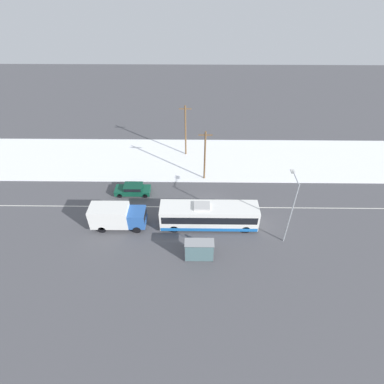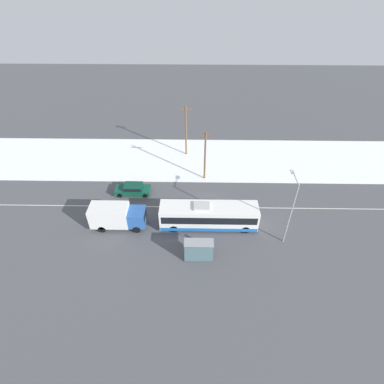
{
  "view_description": "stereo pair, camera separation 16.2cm",
  "coord_description": "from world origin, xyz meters",
  "px_view_note": "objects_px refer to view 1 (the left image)",
  "views": [
    {
      "loc": [
        -1.82,
        -28.09,
        25.33
      ],
      "look_at": [
        -2.16,
        1.3,
        1.4
      ],
      "focal_mm": 28.0,
      "sensor_mm": 36.0,
      "label": 1
    },
    {
      "loc": [
        -1.66,
        -28.09,
        25.33
      ],
      "look_at": [
        -2.16,
        1.3,
        1.4
      ],
      "focal_mm": 28.0,
      "sensor_mm": 36.0,
      "label": 2
    }
  ],
  "objects_px": {
    "box_truck": "(117,216)",
    "sedan_car": "(133,189)",
    "streetlamp": "(292,204)",
    "utility_pole_roadside": "(205,155)",
    "utility_pole_snowlot": "(186,130)",
    "bus_shelter": "(199,249)",
    "city_bus": "(209,216)",
    "pedestrian_at_stop": "(208,242)"
  },
  "relations": [
    {
      "from": "box_truck",
      "to": "sedan_car",
      "type": "xyz_separation_m",
      "value": [
        0.77,
        5.98,
        -0.83
      ]
    },
    {
      "from": "sedan_car",
      "to": "streetlamp",
      "type": "height_order",
      "value": "streetlamp"
    },
    {
      "from": "box_truck",
      "to": "sedan_car",
      "type": "relative_size",
      "value": 1.36
    },
    {
      "from": "utility_pole_roadside",
      "to": "utility_pole_snowlot",
      "type": "distance_m",
      "value": 6.95
    },
    {
      "from": "bus_shelter",
      "to": "utility_pole_roadside",
      "type": "relative_size",
      "value": 0.41
    },
    {
      "from": "bus_shelter",
      "to": "city_bus",
      "type": "bearing_deg",
      "value": 77.28
    },
    {
      "from": "streetlamp",
      "to": "utility_pole_snowlot",
      "type": "bearing_deg",
      "value": 123.19
    },
    {
      "from": "city_bus",
      "to": "sedan_car",
      "type": "xyz_separation_m",
      "value": [
        -9.79,
        5.71,
        -0.74
      ]
    },
    {
      "from": "pedestrian_at_stop",
      "to": "utility_pole_roadside",
      "type": "xyz_separation_m",
      "value": [
        -0.15,
        12.69,
        2.9
      ]
    },
    {
      "from": "sedan_car",
      "to": "bus_shelter",
      "type": "distance_m",
      "value": 13.85
    },
    {
      "from": "sedan_car",
      "to": "utility_pole_snowlot",
      "type": "xyz_separation_m",
      "value": [
        6.69,
        9.86,
        3.46
      ]
    },
    {
      "from": "city_bus",
      "to": "pedestrian_at_stop",
      "type": "height_order",
      "value": "city_bus"
    },
    {
      "from": "bus_shelter",
      "to": "utility_pole_roadside",
      "type": "height_order",
      "value": "utility_pole_roadside"
    },
    {
      "from": "bus_shelter",
      "to": "streetlamp",
      "type": "distance_m",
      "value": 10.52
    },
    {
      "from": "box_truck",
      "to": "utility_pole_roadside",
      "type": "height_order",
      "value": "utility_pole_roadside"
    },
    {
      "from": "pedestrian_at_stop",
      "to": "streetlamp",
      "type": "height_order",
      "value": "streetlamp"
    },
    {
      "from": "box_truck",
      "to": "utility_pole_roadside",
      "type": "relative_size",
      "value": 0.84
    },
    {
      "from": "city_bus",
      "to": "bus_shelter",
      "type": "height_order",
      "value": "city_bus"
    },
    {
      "from": "bus_shelter",
      "to": "utility_pole_roadside",
      "type": "xyz_separation_m",
      "value": [
        0.82,
        14.28,
        2.21
      ]
    },
    {
      "from": "box_truck",
      "to": "pedestrian_at_stop",
      "type": "distance_m",
      "value": 10.89
    },
    {
      "from": "sedan_car",
      "to": "pedestrian_at_stop",
      "type": "height_order",
      "value": "pedestrian_at_stop"
    },
    {
      "from": "bus_shelter",
      "to": "streetlamp",
      "type": "relative_size",
      "value": 0.38
    },
    {
      "from": "utility_pole_roadside",
      "to": "sedan_car",
      "type": "bearing_deg",
      "value": -159.77
    },
    {
      "from": "sedan_car",
      "to": "box_truck",
      "type": "bearing_deg",
      "value": 82.63
    },
    {
      "from": "pedestrian_at_stop",
      "to": "streetlamp",
      "type": "bearing_deg",
      "value": 11.03
    },
    {
      "from": "box_truck",
      "to": "sedan_car",
      "type": "bearing_deg",
      "value": 82.63
    },
    {
      "from": "sedan_car",
      "to": "bus_shelter",
      "type": "relative_size",
      "value": 1.53
    },
    {
      "from": "pedestrian_at_stop",
      "to": "bus_shelter",
      "type": "height_order",
      "value": "bus_shelter"
    },
    {
      "from": "streetlamp",
      "to": "city_bus",
      "type": "bearing_deg",
      "value": 167.48
    },
    {
      "from": "sedan_car",
      "to": "city_bus",
      "type": "bearing_deg",
      "value": 149.75
    },
    {
      "from": "bus_shelter",
      "to": "utility_pole_snowlot",
      "type": "xyz_separation_m",
      "value": [
        -1.95,
        20.65,
        2.57
      ]
    },
    {
      "from": "box_truck",
      "to": "utility_pole_snowlot",
      "type": "height_order",
      "value": "utility_pole_snowlot"
    },
    {
      "from": "city_bus",
      "to": "streetlamp",
      "type": "distance_m",
      "value": 9.18
    },
    {
      "from": "sedan_car",
      "to": "utility_pole_snowlot",
      "type": "distance_m",
      "value": 12.41
    },
    {
      "from": "city_bus",
      "to": "streetlamp",
      "type": "xyz_separation_m",
      "value": [
        8.29,
        -1.84,
        3.5
      ]
    },
    {
      "from": "pedestrian_at_stop",
      "to": "utility_pole_snowlot",
      "type": "height_order",
      "value": "utility_pole_snowlot"
    },
    {
      "from": "city_bus",
      "to": "box_truck",
      "type": "relative_size",
      "value": 1.79
    },
    {
      "from": "box_truck",
      "to": "streetlamp",
      "type": "relative_size",
      "value": 0.78
    },
    {
      "from": "utility_pole_roadside",
      "to": "utility_pole_snowlot",
      "type": "xyz_separation_m",
      "value": [
        -2.77,
        6.37,
        0.36
      ]
    },
    {
      "from": "city_bus",
      "to": "utility_pole_roadside",
      "type": "height_order",
      "value": "utility_pole_roadside"
    },
    {
      "from": "pedestrian_at_stop",
      "to": "bus_shelter",
      "type": "xyz_separation_m",
      "value": [
        -0.96,
        -1.59,
        0.69
      ]
    },
    {
      "from": "city_bus",
      "to": "bus_shelter",
      "type": "distance_m",
      "value": 5.21
    }
  ]
}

